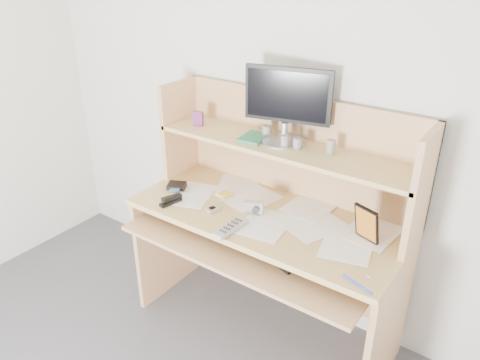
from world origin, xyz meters
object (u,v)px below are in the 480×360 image
Objects in this scene: tv_remote at (231,228)px; monitor at (287,103)px; desk at (273,217)px; keyboard at (268,239)px; game_case at (367,224)px.

tv_remote is 0.66m from monitor.
desk is 3.28× the size of monitor.
monitor reaches higher than tv_remote.
desk is 0.17m from keyboard.
monitor reaches higher than game_case.
keyboard is at bearing -67.28° from desk.
game_case is 0.41× the size of monitor.
keyboard is 0.49m from game_case.
tv_remote is 0.47× the size of monitor.
game_case is at bearing 36.14° from keyboard.
desk is 2.56× the size of keyboard.
monitor is at bearing 96.39° from desk.
monitor is (-0.01, 0.11, 0.59)m from desk.
desk reaches higher than tv_remote.
desk reaches higher than game_case.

